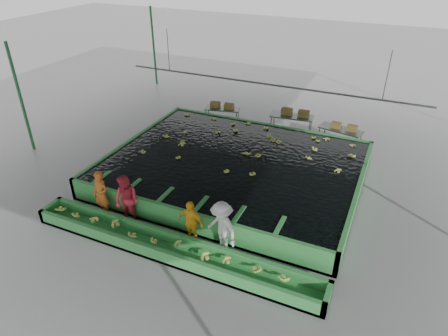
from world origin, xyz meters
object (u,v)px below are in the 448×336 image
at_px(flotation_tank, 234,168).
at_px(packing_table_mid, 291,124).
at_px(worker_c, 191,222).
at_px(worker_d, 222,228).
at_px(box_stack_mid, 295,115).
at_px(packing_table_right, 339,138).
at_px(box_stack_left, 222,108).
at_px(box_stack_right, 344,129).
at_px(sorting_trough, 170,248).
at_px(packing_table_left, 222,115).
at_px(worker_b, 127,201).
at_px(worker_a, 101,194).

bearing_deg(flotation_tank, packing_table_mid, 80.16).
xyz_separation_m(worker_c, worker_d, (1.10, -0.00, 0.13)).
bearing_deg(box_stack_mid, packing_table_mid, -146.17).
height_order(flotation_tank, packing_table_right, packing_table_right).
bearing_deg(box_stack_left, box_stack_right, -2.55).
height_order(sorting_trough, packing_table_left, packing_table_left).
distance_m(flotation_tank, box_stack_mid, 5.46).
height_order(sorting_trough, worker_b, worker_b).
bearing_deg(worker_b, box_stack_left, 96.94).
relative_size(worker_b, box_stack_right, 1.56).
distance_m(packing_table_left, packing_table_mid, 3.75).
distance_m(worker_b, packing_table_right, 10.65).
relative_size(worker_b, box_stack_mid, 1.34).
distance_m(worker_c, worker_d, 1.11).
relative_size(worker_c, worker_d, 0.86).
height_order(packing_table_left, box_stack_right, box_stack_right).
bearing_deg(worker_a, worker_b, 7.07).
xyz_separation_m(worker_d, box_stack_mid, (-0.38, 9.64, 0.04)).
bearing_deg(worker_a, packing_table_left, 94.52).
height_order(worker_d, box_stack_right, worker_d).
bearing_deg(worker_d, box_stack_left, 139.14).
bearing_deg(sorting_trough, box_stack_mid, 84.30).
xyz_separation_m(flotation_tank, box_stack_mid, (1.04, 5.34, 0.52)).
bearing_deg(flotation_tank, box_stack_mid, 78.95).
xyz_separation_m(flotation_tank, worker_b, (-2.15, -4.30, 0.49)).
distance_m(flotation_tank, worker_b, 4.83).
height_order(sorting_trough, worker_a, worker_a).
bearing_deg(box_stack_right, worker_d, -103.22).
bearing_deg(flotation_tank, sorting_trough, -90.00).
relative_size(worker_d, packing_table_mid, 0.87).
bearing_deg(packing_table_mid, worker_b, -107.77).
distance_m(sorting_trough, box_stack_right, 10.53).
height_order(worker_b, box_stack_mid, worker_b).
xyz_separation_m(box_stack_left, box_stack_mid, (3.91, 0.26, 0.14)).
xyz_separation_m(worker_c, box_stack_mid, (0.72, 9.64, 0.17)).
bearing_deg(sorting_trough, packing_table_right, 70.83).
xyz_separation_m(flotation_tank, packing_table_left, (-2.84, 5.02, -0.03)).
xyz_separation_m(packing_table_mid, box_stack_mid, (0.13, 0.09, 0.49)).
distance_m(flotation_tank, sorting_trough, 5.10).
relative_size(flotation_tank, sorting_trough, 1.00).
bearing_deg(box_stack_left, worker_c, -71.23).
xyz_separation_m(sorting_trough, box_stack_right, (3.55, 9.89, 0.66)).
bearing_deg(worker_d, packing_table_mid, 117.61).
height_order(worker_b, box_stack_right, worker_b).
distance_m(sorting_trough, packing_table_mid, 10.39).
distance_m(worker_b, box_stack_right, 10.73).
bearing_deg(packing_table_mid, worker_a, -113.55).
height_order(worker_a, worker_d, worker_d).
height_order(worker_b, worker_d, worker_b).
relative_size(worker_b, packing_table_right, 0.94).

